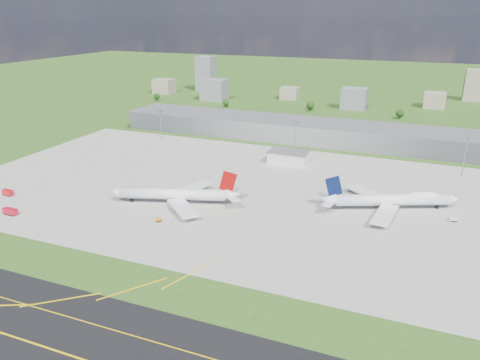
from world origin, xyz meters
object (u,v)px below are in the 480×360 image
at_px(airliner_red_twin, 177,195).
at_px(van_white_far, 453,219).
at_px(van_white_near, 356,201).
at_px(crash_tender, 8,193).
at_px(airliner_blue_quad, 393,200).
at_px(fire_truck, 10,212).
at_px(tug_yellow, 159,220).

relative_size(airliner_red_twin, van_white_far, 14.92).
bearing_deg(van_white_far, van_white_near, 153.35).
bearing_deg(crash_tender, van_white_far, 19.98).
distance_m(crash_tender, van_white_far, 240.84).
xyz_separation_m(airliner_red_twin, crash_tender, (-95.07, -26.22, -3.51)).
xyz_separation_m(airliner_blue_quad, van_white_near, (-18.75, 0.65, -4.07)).
xyz_separation_m(airliner_red_twin, van_white_far, (138.80, 31.31, -4.07)).
bearing_deg(van_white_far, fire_truck, 179.51).
height_order(crash_tender, van_white_far, crash_tender).
height_order(airliner_red_twin, airliner_blue_quad, airliner_red_twin).
distance_m(fire_truck, crash_tender, 29.89).
relative_size(airliner_blue_quad, fire_truck, 8.83).
height_order(van_white_near, van_white_far, van_white_near).
distance_m(airliner_red_twin, crash_tender, 98.68).
xyz_separation_m(fire_truck, van_white_far, (211.21, 77.00, -0.59)).
distance_m(airliner_blue_quad, tug_yellow, 122.19).
xyz_separation_m(airliner_blue_quad, van_white_far, (29.75, -4.56, -4.19)).
distance_m(fire_truck, van_white_near, 182.29).
height_order(tug_yellow, van_white_near, van_white_near).
bearing_deg(fire_truck, airliner_red_twin, 33.70).
height_order(fire_truck, van_white_near, fire_truck).
bearing_deg(van_white_near, van_white_far, -78.29).
relative_size(van_white_near, van_white_far, 1.13).
distance_m(airliner_red_twin, airliner_blue_quad, 114.79).
bearing_deg(airliner_red_twin, van_white_far, 174.98).
xyz_separation_m(van_white_near, van_white_far, (48.51, -5.21, -0.12)).
xyz_separation_m(airliner_red_twin, fire_truck, (-72.41, -45.70, -3.48)).
distance_m(airliner_red_twin, van_white_near, 97.48).
height_order(airliner_blue_quad, tug_yellow, airliner_blue_quad).
height_order(fire_truck, crash_tender, fire_truck).
bearing_deg(tug_yellow, van_white_far, -24.79).
bearing_deg(airliner_blue_quad, airliner_red_twin, 174.57).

